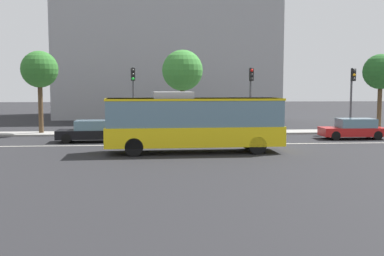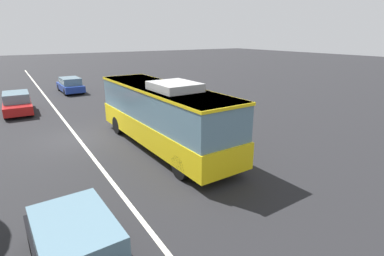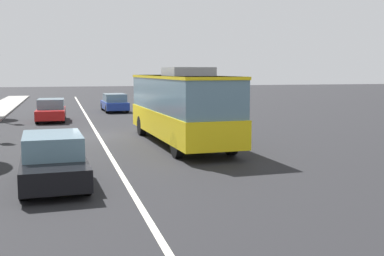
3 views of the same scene
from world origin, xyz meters
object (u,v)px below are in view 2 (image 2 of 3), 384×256
Objects in this scene: sedan_red at (17,103)px; sedan_blue at (70,85)px; transit_bus at (163,113)px; sedan_black at (79,252)px.

sedan_red is 7.98m from sedan_blue.
sedan_red is at bearing 140.86° from sedan_blue.
sedan_blue is (18.28, 0.97, -1.09)m from transit_bus.
transit_bus is at bearing 137.53° from sedan_black.
sedan_black and sedan_blue have the same top height.
transit_bus reaches higher than sedan_red.
transit_bus reaches higher than sedan_black.
sedan_blue is (6.33, -4.87, 0.00)m from sedan_red.
sedan_blue is at bearing 167.26° from sedan_black.
sedan_red is at bearing 178.68° from sedan_black.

